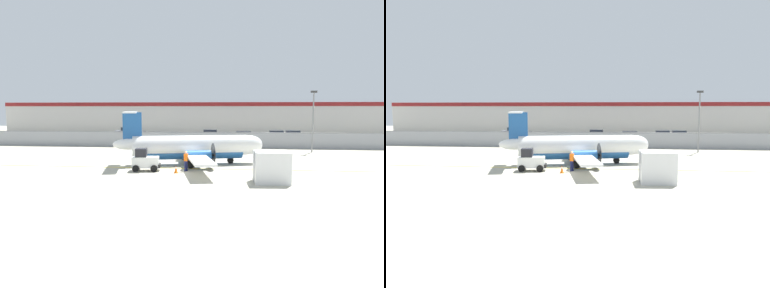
{
  "view_description": "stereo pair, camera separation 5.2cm",
  "coord_description": "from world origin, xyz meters",
  "views": [
    {
      "loc": [
        3.07,
        -27.07,
        5.17
      ],
      "look_at": [
        -0.25,
        5.33,
        1.8
      ],
      "focal_mm": 32.0,
      "sensor_mm": 36.0,
      "label": 1
    },
    {
      "loc": [
        3.12,
        -27.07,
        5.17
      ],
      "look_at": [
        -0.25,
        5.33,
        1.8
      ],
      "focal_mm": 32.0,
      "sensor_mm": 36.0,
      "label": 2
    }
  ],
  "objects": [
    {
      "name": "baggage_tug",
      "position": [
        -3.72,
        0.62,
        0.86
      ],
      "size": [
        2.44,
        1.61,
        1.88
      ],
      "rotation": [
        0.0,
        0.0,
        0.12
      ],
      "color": "silver",
      "rests_on": "ground"
    },
    {
      "name": "parked_car_5",
      "position": [
        10.89,
        28.92,
        0.89
      ],
      "size": [
        4.31,
        2.23,
        1.58
      ],
      "rotation": [
        0.0,
        0.0,
        3.07
      ],
      "color": "navy",
      "rests_on": "parking_lot_strip"
    },
    {
      "name": "commuter_airplane",
      "position": [
        -0.01,
        4.39,
        1.6
      ],
      "size": [
        13.95,
        15.95,
        4.92
      ],
      "rotation": [
        0.0,
        0.0,
        0.23
      ],
      "color": "white",
      "rests_on": "ground"
    },
    {
      "name": "cargo_container",
      "position": [
        6.21,
        -3.0,
        1.1
      ],
      "size": [
        2.48,
        2.1,
        2.2
      ],
      "rotation": [
        0.0,
        0.0,
        0.04
      ],
      "color": "silver",
      "rests_on": "ground"
    },
    {
      "name": "parked_car_6",
      "position": [
        13.74,
        29.14,
        0.89
      ],
      "size": [
        4.33,
        2.28,
        1.58
      ],
      "rotation": [
        0.0,
        0.0,
        -0.09
      ],
      "color": "#B28C19",
      "rests_on": "parking_lot_strip"
    },
    {
      "name": "ground_plane",
      "position": [
        0.0,
        2.0,
        0.0
      ],
      "size": [
        140.0,
        140.0,
        0.01
      ],
      "color": "#B2AD99"
    },
    {
      "name": "background_building",
      "position": [
        0.0,
        47.99,
        3.26
      ],
      "size": [
        91.0,
        8.1,
        6.5
      ],
      "color": "beige",
      "rests_on": "ground"
    },
    {
      "name": "parked_car_0",
      "position": [
        -15.6,
        35.34,
        0.89
      ],
      "size": [
        4.39,
        2.45,
        1.58
      ],
      "rotation": [
        0.0,
        0.0,
        3.28
      ],
      "color": "gray",
      "rests_on": "parking_lot_strip"
    },
    {
      "name": "apron_light_pole",
      "position": [
        13.17,
        14.59,
        4.3
      ],
      "size": [
        0.7,
        0.3,
        7.27
      ],
      "color": "slate",
      "rests_on": "ground"
    },
    {
      "name": "perimeter_fence",
      "position": [
        0.0,
        18.0,
        1.12
      ],
      "size": [
        98.0,
        0.1,
        2.1
      ],
      "color": "gray",
      "rests_on": "ground"
    },
    {
      "name": "traffic_cone_near_right",
      "position": [
        -0.99,
        -0.16,
        0.31
      ],
      "size": [
        0.36,
        0.36,
        0.64
      ],
      "color": "orange",
      "rests_on": "ground"
    },
    {
      "name": "parked_car_3",
      "position": [
        0.18,
        30.14,
        0.89
      ],
      "size": [
        4.24,
        2.07,
        1.58
      ],
      "rotation": [
        0.0,
        0.0,
        3.16
      ],
      "color": "black",
      "rests_on": "parking_lot_strip"
    },
    {
      "name": "parked_car_1",
      "position": [
        -10.54,
        24.6,
        0.89
      ],
      "size": [
        4.34,
        2.3,
        1.58
      ],
      "rotation": [
        0.0,
        0.0,
        0.09
      ],
      "color": "navy",
      "rests_on": "parking_lot_strip"
    },
    {
      "name": "parking_lot_strip",
      "position": [
        0.0,
        29.5,
        0.06
      ],
      "size": [
        98.0,
        17.0,
        0.12
      ],
      "color": "#38383A",
      "rests_on": "ground"
    },
    {
      "name": "traffic_cone_near_left",
      "position": [
        1.71,
        3.33,
        0.31
      ],
      "size": [
        0.36,
        0.36,
        0.64
      ],
      "color": "orange",
      "rests_on": "ground"
    },
    {
      "name": "parked_car_2",
      "position": [
        -4.57,
        23.43,
        0.89
      ],
      "size": [
        4.25,
        2.1,
        1.58
      ],
      "rotation": [
        0.0,
        0.0,
        3.17
      ],
      "color": "gray",
      "rests_on": "parking_lot_strip"
    },
    {
      "name": "parked_car_4",
      "position": [
        5.73,
        26.45,
        0.89
      ],
      "size": [
        4.3,
        2.22,
        1.58
      ],
      "rotation": [
        0.0,
        0.0,
        0.07
      ],
      "color": "red",
      "rests_on": "parking_lot_strip"
    },
    {
      "name": "ground_crew_worker",
      "position": [
        -0.28,
        0.77,
        0.95
      ],
      "size": [
        0.47,
        0.51,
        1.7
      ],
      "rotation": [
        0.0,
        0.0,
        5.72
      ],
      "color": "#191E4C",
      "rests_on": "ground"
    }
  ]
}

